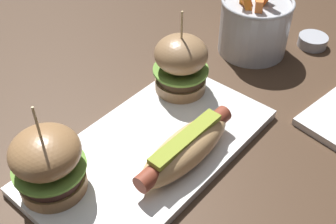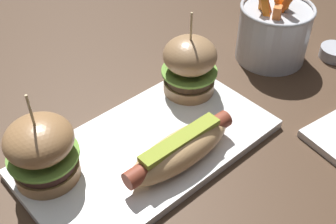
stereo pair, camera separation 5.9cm
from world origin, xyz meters
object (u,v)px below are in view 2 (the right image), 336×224
(slider_left, at_px, (42,150))
(slider_right, at_px, (190,65))
(hot_dog, at_px, (180,149))
(fries_bucket, at_px, (273,32))
(sauce_ramekin, at_px, (335,52))
(platter_main, at_px, (149,148))

(slider_left, xyz_separation_m, slider_right, (0.26, 0.01, 0.00))
(slider_right, bearing_deg, hot_dog, -138.31)
(hot_dog, distance_m, slider_left, 0.18)
(slider_left, distance_m, fries_bucket, 0.46)
(hot_dog, xyz_separation_m, slider_left, (-0.15, 0.10, 0.02))
(fries_bucket, height_order, sauce_ramekin, fries_bucket)
(slider_left, relative_size, slider_right, 0.97)
(hot_dog, bearing_deg, fries_bucket, 15.81)
(slider_right, distance_m, sauce_ramekin, 0.30)
(fries_bucket, distance_m, sauce_ramekin, 0.13)
(slider_right, relative_size, fries_bucket, 0.95)
(platter_main, bearing_deg, slider_left, 160.97)
(slider_left, bearing_deg, hot_dog, -34.31)
(platter_main, xyz_separation_m, sauce_ramekin, (0.41, -0.05, 0.00))
(slider_right, xyz_separation_m, fries_bucket, (0.19, -0.02, -0.01))
(hot_dog, distance_m, fries_bucket, 0.32)
(hot_dog, relative_size, fries_bucket, 1.20)
(platter_main, xyz_separation_m, slider_right, (0.13, 0.05, 0.06))
(hot_dog, relative_size, slider_right, 1.26)
(platter_main, bearing_deg, sauce_ramekin, -6.50)
(platter_main, relative_size, sauce_ramekin, 6.58)
(slider_left, bearing_deg, platter_main, -19.03)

